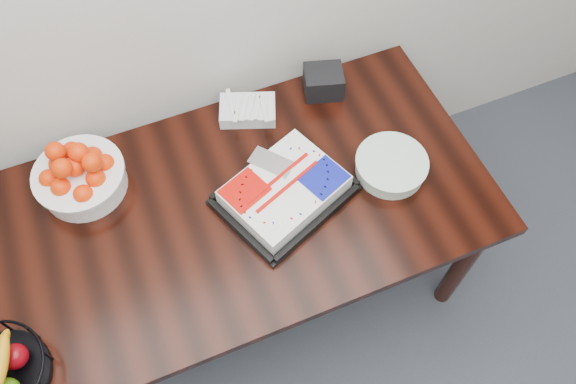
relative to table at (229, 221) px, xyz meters
name	(u,v)px	position (x,y,z in m)	size (l,w,h in m)	color
table	(229,221)	(0.00, 0.00, 0.00)	(1.80, 0.90, 0.75)	black
cake_tray	(285,191)	(0.20, -0.03, 0.13)	(0.52, 0.47, 0.09)	black
tangerine_bowl	(78,174)	(-0.42, 0.27, 0.17)	(0.31, 0.31, 0.19)	white
plate_stack	(391,166)	(0.58, -0.07, 0.12)	(0.25, 0.25, 0.06)	white
fork_bag	(248,110)	(0.21, 0.35, 0.11)	(0.24, 0.20, 0.06)	silver
napkin_box	(323,82)	(0.51, 0.35, 0.14)	(0.14, 0.12, 0.10)	black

